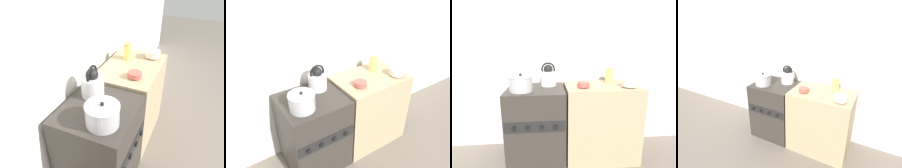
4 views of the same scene
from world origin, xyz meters
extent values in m
plane|color=#70665B|center=(0.00, 0.00, 0.00)|extent=(12.00, 12.00, 0.00)
cube|color=silver|center=(0.00, 0.62, 1.25)|extent=(7.00, 0.06, 2.50)
cube|color=#332D28|center=(0.00, 0.27, 0.41)|extent=(0.60, 0.55, 0.82)
cube|color=black|center=(0.00, 0.00, 0.51)|extent=(0.58, 0.01, 0.11)
cylinder|color=black|center=(-0.20, -0.01, 0.51)|extent=(0.04, 0.02, 0.04)
cylinder|color=black|center=(-0.07, -0.01, 0.51)|extent=(0.04, 0.02, 0.04)
cylinder|color=black|center=(0.07, -0.01, 0.51)|extent=(0.04, 0.02, 0.04)
cylinder|color=black|center=(0.20, -0.01, 0.51)|extent=(0.04, 0.02, 0.04)
cube|color=tan|center=(0.71, 0.27, 0.42)|extent=(0.78, 0.54, 0.84)
cylinder|color=silver|center=(0.14, 0.39, 0.90)|extent=(0.18, 0.18, 0.16)
sphere|color=black|center=(0.14, 0.39, 1.01)|extent=(0.10, 0.10, 0.10)
torus|color=black|center=(0.14, 0.39, 1.01)|extent=(0.16, 0.02, 0.16)
cone|color=silver|center=(0.22, 0.39, 0.93)|extent=(0.09, 0.04, 0.07)
cylinder|color=#B2B2B7|center=(-0.14, 0.18, 0.89)|extent=(0.23, 0.23, 0.14)
cylinder|color=#B2B2B7|center=(-0.14, 0.18, 0.97)|extent=(0.23, 0.23, 0.01)
sphere|color=black|center=(-0.14, 0.18, 0.99)|extent=(0.03, 0.03, 0.03)
cylinder|color=beige|center=(0.96, 0.13, 0.85)|extent=(0.07, 0.07, 0.01)
cylinder|color=beige|center=(0.96, 0.13, 0.89)|extent=(0.15, 0.15, 0.07)
cylinder|color=#B75147|center=(0.49, 0.17, 0.85)|extent=(0.06, 0.06, 0.01)
cylinder|color=#B75147|center=(0.49, 0.17, 0.88)|extent=(0.12, 0.12, 0.05)
cylinder|color=#E0CC66|center=(0.83, 0.37, 0.92)|extent=(0.09, 0.09, 0.15)
cylinder|color=#998C4C|center=(0.83, 0.37, 1.00)|extent=(0.08, 0.08, 0.01)
camera|label=1|loc=(-1.12, -0.33, 1.82)|focal=35.00mm
camera|label=2|loc=(-0.71, -1.26, 1.97)|focal=35.00mm
camera|label=3|loc=(0.14, -1.54, 1.28)|focal=28.00mm
camera|label=4|loc=(1.28, -1.67, 1.78)|focal=28.00mm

